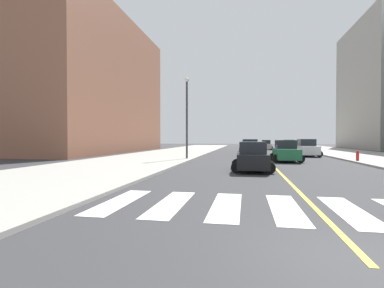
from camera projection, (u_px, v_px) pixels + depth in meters
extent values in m
plane|color=#333335|center=(375.00, 269.00, 4.78)|extent=(220.00, 220.00, 0.00)
cube|color=#9E9B93|center=(134.00, 161.00, 26.67)|extent=(10.00, 120.00, 0.15)
cube|color=silver|center=(120.00, 201.00, 9.86)|extent=(0.90, 4.00, 0.01)
cube|color=silver|center=(171.00, 203.00, 9.53)|extent=(0.90, 4.00, 0.01)
cube|color=silver|center=(226.00, 206.00, 9.21)|extent=(0.90, 4.00, 0.01)
cube|color=silver|center=(285.00, 208.00, 8.88)|extent=(0.90, 4.00, 0.01)
cube|color=silver|center=(349.00, 211.00, 8.55)|extent=(0.90, 4.00, 0.01)
cube|color=yellow|center=(260.00, 152.00, 44.10)|extent=(0.16, 80.00, 0.01)
cube|color=#8D5842|center=(82.00, 87.00, 45.97)|extent=(16.00, 32.00, 20.55)
cube|color=#236B42|center=(286.00, 154.00, 26.75)|extent=(2.08, 4.47, 0.95)
cube|color=#1E2328|center=(286.00, 144.00, 27.00)|extent=(1.73, 2.25, 0.80)
cylinder|color=black|center=(276.00, 159.00, 25.57)|extent=(0.72, 0.24, 0.72)
cylinder|color=black|center=(301.00, 159.00, 25.23)|extent=(0.72, 0.24, 0.72)
cylinder|color=black|center=(273.00, 157.00, 28.28)|extent=(0.72, 0.24, 0.72)
cylinder|color=black|center=(295.00, 157.00, 27.95)|extent=(0.72, 0.24, 0.72)
cube|color=silver|center=(307.00, 150.00, 34.63)|extent=(2.14, 4.64, 0.99)
cube|color=#1E2328|center=(306.00, 142.00, 34.89)|extent=(1.78, 2.33, 0.84)
cylinder|color=black|center=(300.00, 154.00, 33.42)|extent=(0.75, 0.25, 0.75)
cylinder|color=black|center=(319.00, 154.00, 33.05)|extent=(0.75, 0.25, 0.75)
cylinder|color=black|center=(295.00, 153.00, 36.23)|extent=(0.75, 0.25, 0.75)
cylinder|color=black|center=(313.00, 153.00, 35.87)|extent=(0.75, 0.25, 0.75)
cube|color=#B7B7BC|center=(266.00, 146.00, 55.13)|extent=(1.93, 4.13, 0.88)
cube|color=#1E2328|center=(266.00, 142.00, 55.35)|extent=(1.60, 2.08, 0.74)
cylinder|color=black|center=(261.00, 148.00, 54.08)|extent=(0.67, 0.23, 0.66)
cylinder|color=black|center=(272.00, 148.00, 53.70)|extent=(0.67, 0.23, 0.66)
cylinder|color=black|center=(261.00, 148.00, 56.57)|extent=(0.67, 0.23, 0.66)
cylinder|color=black|center=(271.00, 148.00, 56.19)|extent=(0.67, 0.23, 0.66)
cube|color=#2D479E|center=(250.00, 150.00, 36.05)|extent=(2.15, 4.60, 0.98)
cube|color=#1E2328|center=(250.00, 143.00, 35.76)|extent=(1.78, 2.31, 0.83)
cylinder|color=black|center=(258.00, 152.00, 37.28)|extent=(0.74, 0.25, 0.74)
cylinder|color=black|center=(241.00, 152.00, 37.62)|extent=(0.74, 0.25, 0.74)
cylinder|color=black|center=(259.00, 153.00, 34.49)|extent=(0.74, 0.25, 0.74)
cylinder|color=black|center=(241.00, 153.00, 34.83)|extent=(0.74, 0.25, 0.74)
cube|color=gold|center=(289.00, 147.00, 49.04)|extent=(2.08, 4.35, 0.92)
cube|color=#1E2328|center=(289.00, 142.00, 49.27)|extent=(1.70, 2.20, 0.78)
cylinder|color=black|center=(283.00, 149.00, 47.96)|extent=(0.70, 0.25, 0.69)
cylinder|color=black|center=(296.00, 149.00, 47.53)|extent=(0.70, 0.25, 0.69)
cylinder|color=black|center=(282.00, 149.00, 50.55)|extent=(0.70, 0.25, 0.69)
cylinder|color=black|center=(294.00, 149.00, 50.13)|extent=(0.70, 0.25, 0.69)
cube|color=black|center=(252.00, 160.00, 18.98)|extent=(2.06, 4.36, 0.92)
cube|color=#1E2328|center=(252.00, 148.00, 18.71)|extent=(1.69, 2.19, 0.78)
cylinder|color=black|center=(266.00, 164.00, 20.14)|extent=(0.70, 0.24, 0.70)
cylinder|color=black|center=(237.00, 164.00, 20.46)|extent=(0.70, 0.24, 0.70)
cylinder|color=black|center=(270.00, 168.00, 17.51)|extent=(0.70, 0.24, 0.70)
cylinder|color=black|center=(236.00, 168.00, 17.82)|extent=(0.70, 0.24, 0.70)
cube|color=red|center=(247.00, 147.00, 48.00)|extent=(2.08, 4.25, 0.89)
cube|color=#1E2328|center=(247.00, 142.00, 47.74)|extent=(1.68, 2.16, 0.75)
cylinder|color=black|center=(252.00, 149.00, 49.16)|extent=(0.68, 0.25, 0.68)
cylinder|color=black|center=(241.00, 149.00, 49.42)|extent=(0.68, 0.25, 0.68)
cylinder|color=black|center=(253.00, 150.00, 46.59)|extent=(0.68, 0.25, 0.68)
cylinder|color=black|center=(241.00, 150.00, 46.86)|extent=(0.68, 0.25, 0.68)
cylinder|color=red|center=(358.00, 157.00, 26.10)|extent=(0.26, 0.26, 0.70)
sphere|color=red|center=(358.00, 152.00, 26.09)|extent=(0.22, 0.22, 0.22)
cylinder|color=#38383D|center=(187.00, 120.00, 28.83)|extent=(0.20, 0.20, 7.66)
sphere|color=silver|center=(187.00, 80.00, 28.75)|extent=(0.44, 0.44, 0.44)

